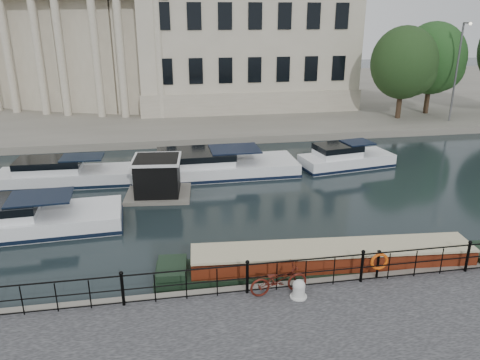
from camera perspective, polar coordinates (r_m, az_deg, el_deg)
name	(u,v)px	position (r m, az deg, el deg)	size (l,w,h in m)	color
ground_plane	(236,272)	(18.16, -0.48, -11.17)	(160.00, 160.00, 0.00)	black
far_bank	(181,96)	(55.18, -7.26, 10.15)	(120.00, 42.00, 0.55)	#6B665B
railing	(247,276)	(15.65, 0.89, -11.57)	(24.14, 0.14, 1.22)	black
civic_building	(170,36)	(50.16, -8.52, 16.92)	(53.55, 31.84, 16.85)	#ADA38C
bicycle	(279,280)	(15.74, 4.74, -12.02)	(0.68, 1.96, 1.03)	#45130C
mooring_bollard	(299,289)	(15.74, 7.18, -13.06)	(0.56, 0.56, 0.63)	beige
life_ring_post	(379,262)	(17.09, 16.60, -9.53)	(0.65, 0.18, 1.06)	black
narrowboat	(332,267)	(18.12, 11.13, -10.32)	(13.18, 2.77, 1.49)	black
harbour_hut	(158,179)	(25.32, -10.00, 0.11)	(3.67, 3.17, 2.21)	#6B665B
cabin_cruisers	(157,182)	(26.57, -10.10, -0.29)	(25.98, 9.75, 1.99)	white
trees	(467,58)	(46.48, 25.97, 13.23)	(16.64, 8.31, 9.50)	black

